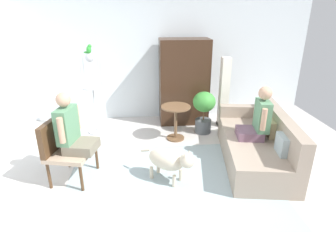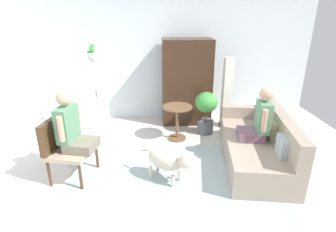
{
  "view_description": "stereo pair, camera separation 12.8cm",
  "coord_description": "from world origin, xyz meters",
  "px_view_note": "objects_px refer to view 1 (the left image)",
  "views": [
    {
      "loc": [
        -0.38,
        -3.44,
        2.4
      ],
      "look_at": [
        -0.01,
        0.49,
        0.84
      ],
      "focal_mm": 29.42,
      "sensor_mm": 36.0,
      "label": 1
    },
    {
      "loc": [
        -0.25,
        -3.45,
        2.4
      ],
      "look_at": [
        -0.01,
        0.49,
        0.84
      ],
      "focal_mm": 29.42,
      "sensor_mm": 36.0,
      "label": 2
    }
  ],
  "objects_px": {
    "person_on_couch": "(258,118)",
    "armoire_cabinet": "(184,82)",
    "dog": "(169,160)",
    "column_lamp": "(224,93)",
    "person_on_armchair": "(72,129)",
    "parrot": "(89,49)",
    "armchair": "(63,144)",
    "couch": "(257,144)",
    "potted_plant": "(204,108)",
    "bird_cage_stand": "(93,93)",
    "round_end_table": "(176,118)"
  },
  "relations": [
    {
      "from": "couch",
      "to": "column_lamp",
      "type": "bearing_deg",
      "value": 96.05
    },
    {
      "from": "couch",
      "to": "dog",
      "type": "xyz_separation_m",
      "value": [
        -1.51,
        -0.45,
        0.05
      ]
    },
    {
      "from": "round_end_table",
      "to": "bird_cage_stand",
      "type": "height_order",
      "value": "bird_cage_stand"
    },
    {
      "from": "armchair",
      "to": "person_on_armchair",
      "type": "height_order",
      "value": "person_on_armchair"
    },
    {
      "from": "person_on_armchair",
      "to": "column_lamp",
      "type": "relative_size",
      "value": 0.59
    },
    {
      "from": "person_on_couch",
      "to": "armoire_cabinet",
      "type": "relative_size",
      "value": 0.47
    },
    {
      "from": "bird_cage_stand",
      "to": "parrot",
      "type": "height_order",
      "value": "parrot"
    },
    {
      "from": "round_end_table",
      "to": "column_lamp",
      "type": "bearing_deg",
      "value": 27.93
    },
    {
      "from": "person_on_armchair",
      "to": "potted_plant",
      "type": "height_order",
      "value": "person_on_armchair"
    },
    {
      "from": "person_on_armchair",
      "to": "armchair",
      "type": "bearing_deg",
      "value": 167.23
    },
    {
      "from": "parrot",
      "to": "column_lamp",
      "type": "height_order",
      "value": "parrot"
    },
    {
      "from": "person_on_couch",
      "to": "dog",
      "type": "distance_m",
      "value": 1.58
    },
    {
      "from": "person_on_armchair",
      "to": "column_lamp",
      "type": "height_order",
      "value": "column_lamp"
    },
    {
      "from": "couch",
      "to": "column_lamp",
      "type": "distance_m",
      "value": 1.58
    },
    {
      "from": "person_on_armchair",
      "to": "armoire_cabinet",
      "type": "distance_m",
      "value": 2.81
    },
    {
      "from": "couch",
      "to": "person_on_couch",
      "type": "xyz_separation_m",
      "value": [
        -0.05,
        -0.02,
        0.48
      ]
    },
    {
      "from": "armoire_cabinet",
      "to": "couch",
      "type": "bearing_deg",
      "value": -61.91
    },
    {
      "from": "couch",
      "to": "potted_plant",
      "type": "xyz_separation_m",
      "value": [
        -0.65,
        1.18,
        0.22
      ]
    },
    {
      "from": "person_on_armchair",
      "to": "dog",
      "type": "bearing_deg",
      "value": -8.04
    },
    {
      "from": "armchair",
      "to": "person_on_couch",
      "type": "bearing_deg",
      "value": 3.81
    },
    {
      "from": "armchair",
      "to": "armoire_cabinet",
      "type": "bearing_deg",
      "value": 44.74
    },
    {
      "from": "bird_cage_stand",
      "to": "armoire_cabinet",
      "type": "xyz_separation_m",
      "value": [
        1.85,
        0.41,
        0.07
      ]
    },
    {
      "from": "couch",
      "to": "armchair",
      "type": "xyz_separation_m",
      "value": [
        -3.02,
        -0.22,
        0.26
      ]
    },
    {
      "from": "armchair",
      "to": "potted_plant",
      "type": "relative_size",
      "value": 1.08
    },
    {
      "from": "person_on_armchair",
      "to": "parrot",
      "type": "distance_m",
      "value": 1.87
    },
    {
      "from": "round_end_table",
      "to": "person_on_armchair",
      "type": "bearing_deg",
      "value": -143.71
    },
    {
      "from": "person_on_armchair",
      "to": "round_end_table",
      "type": "relative_size",
      "value": 1.29
    },
    {
      "from": "couch",
      "to": "bird_cage_stand",
      "type": "height_order",
      "value": "bird_cage_stand"
    },
    {
      "from": "person_on_armchair",
      "to": "parrot",
      "type": "relative_size",
      "value": 5.09
    },
    {
      "from": "bird_cage_stand",
      "to": "potted_plant",
      "type": "xyz_separation_m",
      "value": [
        2.17,
        -0.22,
        -0.31
      ]
    },
    {
      "from": "armchair",
      "to": "potted_plant",
      "type": "xyz_separation_m",
      "value": [
        2.37,
        1.4,
        -0.03
      ]
    },
    {
      "from": "person_on_armchair",
      "to": "armoire_cabinet",
      "type": "height_order",
      "value": "armoire_cabinet"
    },
    {
      "from": "column_lamp",
      "to": "armchair",
      "type": "bearing_deg",
      "value": -148.84
    },
    {
      "from": "bird_cage_stand",
      "to": "column_lamp",
      "type": "bearing_deg",
      "value": 2.36
    },
    {
      "from": "person_on_armchair",
      "to": "parrot",
      "type": "bearing_deg",
      "value": 88.37
    },
    {
      "from": "dog",
      "to": "column_lamp",
      "type": "distance_m",
      "value": 2.41
    },
    {
      "from": "potted_plant",
      "to": "armoire_cabinet",
      "type": "xyz_separation_m",
      "value": [
        -0.32,
        0.63,
        0.38
      ]
    },
    {
      "from": "dog",
      "to": "potted_plant",
      "type": "bearing_deg",
      "value": 62.23
    },
    {
      "from": "potted_plant",
      "to": "armoire_cabinet",
      "type": "bearing_deg",
      "value": 117.0
    },
    {
      "from": "person_on_couch",
      "to": "round_end_table",
      "type": "relative_size",
      "value": 1.27
    },
    {
      "from": "armchair",
      "to": "dog",
      "type": "xyz_separation_m",
      "value": [
        1.51,
        -0.23,
        -0.21
      ]
    },
    {
      "from": "dog",
      "to": "armoire_cabinet",
      "type": "relative_size",
      "value": 0.42
    },
    {
      "from": "armchair",
      "to": "parrot",
      "type": "relative_size",
      "value": 5.49
    },
    {
      "from": "couch",
      "to": "potted_plant",
      "type": "bearing_deg",
      "value": 118.65
    },
    {
      "from": "parrot",
      "to": "column_lamp",
      "type": "bearing_deg",
      "value": 2.36
    },
    {
      "from": "person_on_armchair",
      "to": "potted_plant",
      "type": "relative_size",
      "value": 1.01
    },
    {
      "from": "bird_cage_stand",
      "to": "armoire_cabinet",
      "type": "distance_m",
      "value": 1.9
    },
    {
      "from": "person_on_couch",
      "to": "couch",
      "type": "bearing_deg",
      "value": 25.57
    },
    {
      "from": "couch",
      "to": "potted_plant",
      "type": "distance_m",
      "value": 1.37
    },
    {
      "from": "parrot",
      "to": "armoire_cabinet",
      "type": "bearing_deg",
      "value": 12.63
    }
  ]
}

